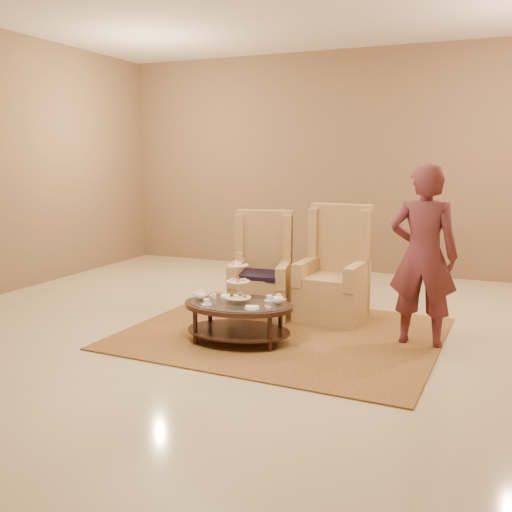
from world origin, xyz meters
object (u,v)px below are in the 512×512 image
at_px(armchair_left, 262,280).
at_px(person, 423,256).
at_px(armchair_right, 334,281).
at_px(tea_table, 238,310).

height_order(armchair_left, person, person).
bearing_deg(armchair_left, armchair_right, 0.21).
bearing_deg(tea_table, armchair_left, 93.59).
bearing_deg(person, armchair_right, -29.89).
xyz_separation_m(tea_table, armchair_left, (-0.18, 1.05, 0.08)).
distance_m(tea_table, armchair_right, 1.40).
bearing_deg(tea_table, armchair_right, 56.49).
bearing_deg(armchair_left, tea_table, -93.05).
bearing_deg(armchair_right, armchair_left, -164.39).
distance_m(tea_table, person, 1.88).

